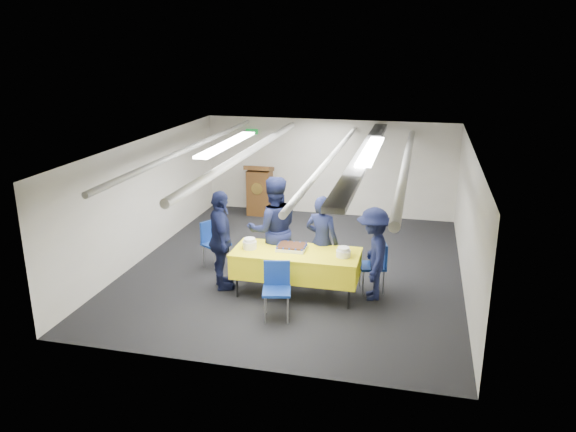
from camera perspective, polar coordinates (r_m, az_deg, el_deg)
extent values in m
plane|color=black|center=(10.60, 0.85, -5.15)|extent=(7.00, 7.00, 0.00)
cube|color=silver|center=(13.53, 4.14, 4.93)|extent=(6.00, 0.02, 2.30)
cube|color=silver|center=(11.23, -14.18, 1.81)|extent=(0.02, 7.00, 2.30)
cube|color=silver|center=(10.02, 17.80, -0.37)|extent=(0.02, 7.00, 2.30)
cube|color=silver|center=(9.95, 0.91, 7.12)|extent=(6.00, 7.00, 0.02)
cylinder|color=silver|center=(10.58, -9.80, 6.89)|extent=(0.10, 6.90, 0.10)
cylinder|color=silver|center=(10.21, -4.06, 6.49)|extent=(0.14, 6.90, 0.14)
cylinder|color=silver|center=(9.87, 4.33, 5.87)|extent=(0.10, 6.90, 0.10)
cylinder|color=silver|center=(9.76, 11.90, 5.17)|extent=(0.14, 6.90, 0.14)
cube|color=gray|center=(9.78, 7.83, 6.24)|extent=(0.28, 6.90, 0.08)
cube|color=white|center=(10.31, -6.21, 7.27)|extent=(0.25, 2.60, 0.04)
cube|color=white|center=(9.76, 8.43, 6.61)|extent=(0.25, 2.60, 0.04)
cube|color=#0C591E|center=(13.80, -3.69, 8.56)|extent=(0.30, 0.04, 0.12)
cylinder|color=black|center=(9.37, -5.19, -7.19)|extent=(0.04, 0.04, 0.36)
cylinder|color=black|center=(8.99, 6.17, -8.33)|extent=(0.04, 0.04, 0.36)
cylinder|color=black|center=(9.93, -4.00, -5.68)|extent=(0.04, 0.04, 0.36)
cylinder|color=black|center=(9.57, 6.69, -6.67)|extent=(0.04, 0.04, 0.36)
cube|color=yellow|center=(9.27, 0.83, -4.91)|extent=(2.07, 0.87, 0.39)
cube|color=yellow|center=(9.20, 0.84, -3.70)|extent=(2.09, 0.89, 0.03)
cube|color=white|center=(9.26, 0.38, -3.25)|extent=(0.47, 0.38, 0.06)
cube|color=black|center=(9.25, 0.38, -3.02)|extent=(0.45, 0.36, 0.02)
sphere|color=#102C99|center=(9.14, -1.12, -3.27)|extent=(0.04, 0.04, 0.04)
sphere|color=#102C99|center=(9.45, -0.60, -2.57)|extent=(0.04, 0.04, 0.04)
sphere|color=#102C99|center=(9.12, -0.49, -3.32)|extent=(0.04, 0.04, 0.04)
sphere|color=#102C99|center=(9.43, 0.01, -2.62)|extent=(0.04, 0.04, 0.04)
sphere|color=#102C99|center=(9.10, 0.14, -3.38)|extent=(0.04, 0.04, 0.04)
sphere|color=#102C99|center=(9.40, 0.62, -2.67)|extent=(0.04, 0.04, 0.04)
sphere|color=#102C99|center=(9.07, 0.78, -3.43)|extent=(0.04, 0.04, 0.04)
sphere|color=#102C99|center=(9.38, 1.23, -2.72)|extent=(0.04, 0.04, 0.04)
sphere|color=#102C99|center=(9.05, 1.41, -3.49)|extent=(0.04, 0.04, 0.04)
sphere|color=#102C99|center=(9.36, 1.85, -2.77)|extent=(0.04, 0.04, 0.04)
sphere|color=#102C99|center=(9.22, -1.10, -3.08)|extent=(0.04, 0.04, 0.04)
sphere|color=#102C99|center=(9.13, 1.64, -3.31)|extent=(0.04, 0.04, 0.04)
sphere|color=#102C99|center=(9.30, -0.97, -2.90)|extent=(0.04, 0.04, 0.04)
sphere|color=#102C99|center=(9.20, 1.75, -3.13)|extent=(0.04, 0.04, 0.04)
sphere|color=#102C99|center=(9.38, -0.84, -2.73)|extent=(0.04, 0.04, 0.04)
sphere|color=#102C99|center=(9.28, 1.86, -2.95)|extent=(0.04, 0.04, 0.04)
cylinder|color=white|center=(9.31, -3.91, -2.94)|extent=(0.23, 0.23, 0.13)
cylinder|color=white|center=(9.28, -3.92, -2.42)|extent=(0.19, 0.19, 0.05)
cylinder|color=white|center=(9.00, 5.65, -3.81)|extent=(0.23, 0.23, 0.11)
cylinder|color=white|center=(8.97, 5.66, -3.34)|extent=(0.19, 0.19, 0.05)
cube|color=brown|center=(13.61, -2.89, 2.42)|extent=(0.55, 0.45, 1.10)
cube|color=brown|center=(13.44, -2.96, 4.86)|extent=(0.62, 0.53, 0.21)
cylinder|color=gold|center=(13.35, -3.18, 2.79)|extent=(0.28, 0.02, 0.28)
cylinder|color=gray|center=(8.50, -2.36, -9.56)|extent=(0.02, 0.02, 0.43)
cylinder|color=gray|center=(8.49, -0.03, -9.58)|extent=(0.02, 0.02, 0.43)
cylinder|color=gray|center=(8.81, -2.24, -8.55)|extent=(0.02, 0.02, 0.43)
cylinder|color=gray|center=(8.80, 0.00, -8.57)|extent=(0.02, 0.02, 0.43)
cube|color=navy|center=(8.54, -1.17, -7.65)|extent=(0.50, 0.50, 0.04)
cube|color=navy|center=(8.63, -1.14, -5.79)|extent=(0.40, 0.13, 0.40)
cylinder|color=gray|center=(9.77, 7.32, -5.96)|extent=(0.02, 0.02, 0.43)
cylinder|color=gray|center=(9.46, 7.64, -6.78)|extent=(0.02, 0.02, 0.43)
cylinder|color=gray|center=(9.83, 9.29, -5.91)|extent=(0.02, 0.02, 0.43)
cylinder|color=gray|center=(9.52, 9.67, -6.71)|extent=(0.02, 0.02, 0.43)
cube|color=navy|center=(9.55, 8.54, -5.04)|extent=(0.52, 0.52, 0.04)
cube|color=navy|center=(9.51, 9.73, -3.79)|extent=(0.15, 0.40, 0.40)
cylinder|color=gray|center=(10.37, -7.44, -4.55)|extent=(0.02, 0.02, 0.43)
cylinder|color=gray|center=(10.56, -5.98, -4.08)|extent=(0.02, 0.02, 0.43)
cylinder|color=gray|center=(10.62, -8.56, -4.05)|extent=(0.02, 0.02, 0.43)
cylinder|color=gray|center=(10.81, -7.12, -3.60)|extent=(0.02, 0.02, 0.43)
cube|color=navy|center=(10.51, -7.32, -2.87)|extent=(0.58, 0.58, 0.04)
cube|color=navy|center=(10.58, -8.00, -1.50)|extent=(0.24, 0.36, 0.40)
imported|color=black|center=(9.54, 3.45, -2.62)|extent=(0.66, 0.51, 1.61)
imported|color=black|center=(9.69, -1.48, -1.40)|extent=(1.13, 1.04, 1.89)
imported|color=black|center=(9.49, -6.83, -2.48)|extent=(0.82, 1.09, 1.72)
imported|color=black|center=(9.19, 8.66, -3.83)|extent=(0.70, 1.06, 1.54)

